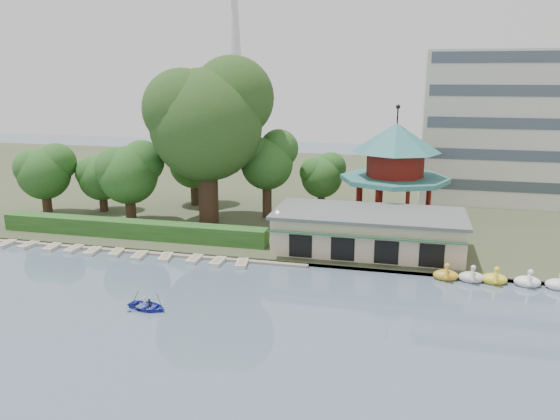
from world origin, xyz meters
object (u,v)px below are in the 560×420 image
(rowboat_with_passengers, at_px, (147,303))
(dock, at_px, (143,251))
(pavilion, at_px, (395,164))
(big_tree, at_px, (208,116))
(boathouse, at_px, (368,231))

(rowboat_with_passengers, bearing_deg, dock, 118.60)
(dock, relative_size, rowboat_with_passengers, 6.94)
(dock, xyz_separation_m, pavilion, (24.00, 14.80, 7.36))
(pavilion, height_order, rowboat_with_passengers, pavilion)
(big_tree, relative_size, rowboat_with_passengers, 3.90)
(boathouse, distance_m, pavilion, 11.43)
(pavilion, bearing_deg, boathouse, -101.28)
(rowboat_with_passengers, bearing_deg, boathouse, 48.48)
(dock, height_order, big_tree, big_tree)
(dock, bearing_deg, big_tree, 73.92)
(boathouse, xyz_separation_m, rowboat_with_passengers, (-15.23, -17.20, -1.91))
(dock, height_order, boathouse, boathouse)
(dock, height_order, rowboat_with_passengers, rowboat_with_passengers)
(big_tree, bearing_deg, boathouse, -18.32)
(boathouse, bearing_deg, rowboat_with_passengers, -131.52)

